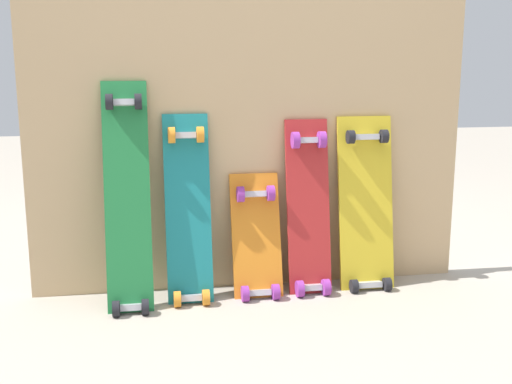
% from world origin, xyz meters
% --- Properties ---
extents(ground_plane, '(12.00, 12.00, 0.00)m').
position_xyz_m(ground_plane, '(0.00, 0.00, 0.00)').
color(ground_plane, '#A89E8E').
extents(plywood_wall_panel, '(1.87, 0.04, 1.50)m').
position_xyz_m(plywood_wall_panel, '(0.00, 0.07, 0.75)').
color(plywood_wall_panel, tan).
rests_on(plywood_wall_panel, ground).
extents(skateboard_green, '(0.18, 0.30, 0.96)m').
position_xyz_m(skateboard_green, '(-0.52, -0.08, 0.42)').
color(skateboard_green, '#1E7238').
rests_on(skateboard_green, ground).
extents(skateboard_teal, '(0.19, 0.24, 0.83)m').
position_xyz_m(skateboard_teal, '(-0.28, -0.05, 0.35)').
color(skateboard_teal, '#197A7F').
rests_on(skateboard_teal, ground).
extents(skateboard_orange, '(0.21, 0.22, 0.57)m').
position_xyz_m(skateboard_orange, '(0.01, -0.05, 0.22)').
color(skateboard_orange, orange).
rests_on(skateboard_orange, ground).
extents(skateboard_red, '(0.18, 0.22, 0.79)m').
position_xyz_m(skateboard_red, '(0.23, -0.04, 0.34)').
color(skateboard_red, '#B22626').
rests_on(skateboard_red, ground).
extents(skateboard_yellow, '(0.24, 0.20, 0.81)m').
position_xyz_m(skateboard_yellow, '(0.49, -0.03, 0.34)').
color(skateboard_yellow, gold).
rests_on(skateboard_yellow, ground).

